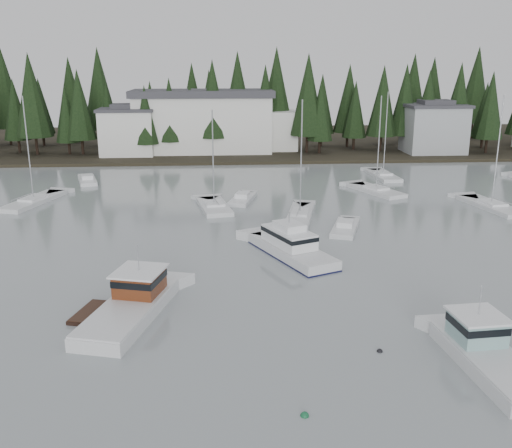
# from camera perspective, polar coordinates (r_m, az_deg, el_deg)

# --- Properties ---
(ground) EXTENTS (260.00, 260.00, 0.00)m
(ground) POSITION_cam_1_polar(r_m,az_deg,el_deg) (27.11, 2.51, -20.54)
(ground) COLOR gray
(ground) RESTS_ON ground
(far_shore_land) EXTENTS (240.00, 54.00, 1.00)m
(far_shore_land) POSITION_cam_1_polar(r_m,az_deg,el_deg) (119.78, -2.69, 8.13)
(far_shore_land) COLOR black
(far_shore_land) RESTS_ON ground
(conifer_treeline) EXTENTS (200.00, 22.00, 20.00)m
(conifer_treeline) POSITION_cam_1_polar(r_m,az_deg,el_deg) (108.89, -2.55, 7.36)
(conifer_treeline) COLOR black
(conifer_treeline) RESTS_ON ground
(house_west) EXTENTS (9.54, 7.42, 8.75)m
(house_west) POSITION_cam_1_polar(r_m,az_deg,el_deg) (102.47, -12.72, 9.08)
(house_west) COLOR silver
(house_west) RESTS_ON ground
(house_east_a) EXTENTS (10.60, 8.48, 9.25)m
(house_east_a) POSITION_cam_1_polar(r_m,az_deg,el_deg) (107.46, 17.36, 9.19)
(house_east_a) COLOR #999EA0
(house_east_a) RESTS_ON ground
(harbor_inn) EXTENTS (29.50, 11.50, 10.90)m
(harbor_inn) POSITION_cam_1_polar(r_m,az_deg,el_deg) (104.51, -4.18, 10.17)
(harbor_inn) COLOR silver
(harbor_inn) RESTS_ON ground
(lobster_boat_brown) EXTENTS (6.80, 10.66, 5.01)m
(lobster_boat_brown) POSITION_cam_1_polar(r_m,az_deg,el_deg) (38.82, -12.48, -8.09)
(lobster_boat_brown) COLOR silver
(lobster_boat_brown) RESTS_ON ground
(cabin_cruiser_center) EXTENTS (7.05, 10.71, 4.42)m
(cabin_cruiser_center) POSITION_cam_1_polar(r_m,az_deg,el_deg) (49.20, 3.50, -2.43)
(cabin_cruiser_center) COLOR silver
(cabin_cruiser_center) RESTS_ON ground
(lobster_boat_teal) EXTENTS (3.69, 8.85, 4.81)m
(lobster_boat_teal) POSITION_cam_1_polar(r_m,az_deg,el_deg) (34.46, 22.11, -12.16)
(lobster_boat_teal) COLOR silver
(lobster_boat_teal) RESTS_ON ground
(sailboat_0) EXTENTS (4.37, 8.70, 11.66)m
(sailboat_0) POSITION_cam_1_polar(r_m,az_deg,el_deg) (65.22, -4.21, 1.60)
(sailboat_0) COLOR silver
(sailboat_0) RESTS_ON ground
(sailboat_3) EXTENTS (4.66, 10.30, 12.99)m
(sailboat_3) POSITION_cam_1_polar(r_m,az_deg,el_deg) (61.45, 4.41, 0.72)
(sailboat_3) COLOR silver
(sailboat_3) RESTS_ON ground
(sailboat_5) EXTENTS (4.52, 10.01, 13.23)m
(sailboat_5) POSITION_cam_1_polar(r_m,az_deg,el_deg) (70.74, 22.46, 1.56)
(sailboat_5) COLOR silver
(sailboat_5) RESTS_ON ground
(sailboat_6) EXTENTS (6.09, 9.22, 12.68)m
(sailboat_6) POSITION_cam_1_polar(r_m,az_deg,el_deg) (74.91, 11.91, 3.18)
(sailboat_6) COLOR silver
(sailboat_6) RESTS_ON ground
(sailboat_7) EXTENTS (5.59, 10.74, 12.99)m
(sailboat_7) POSITION_cam_1_polar(r_m,az_deg,el_deg) (72.62, -21.32, 2.02)
(sailboat_7) COLOR silver
(sailboat_7) RESTS_ON ground
(sailboat_9) EXTENTS (3.27, 8.90, 12.70)m
(sailboat_9) POSITION_cam_1_polar(r_m,az_deg,el_deg) (85.16, 12.58, 4.64)
(sailboat_9) COLOR silver
(sailboat_9) RESTS_ON ground
(runabout_1) EXTENTS (4.24, 6.88, 1.42)m
(runabout_1) POSITION_cam_1_polar(r_m,az_deg,el_deg) (57.27, 8.90, -0.50)
(runabout_1) COLOR silver
(runabout_1) RESTS_ON ground
(runabout_3) EXTENTS (3.96, 7.01, 1.42)m
(runabout_3) POSITION_cam_1_polar(r_m,az_deg,el_deg) (82.98, -16.50, 4.13)
(runabout_3) COLOR silver
(runabout_3) RESTS_ON ground
(runabout_4) EXTENTS (3.86, 6.88, 1.42)m
(runabout_4) POSITION_cam_1_polar(r_m,az_deg,el_deg) (68.58, -1.35, 2.41)
(runabout_4) COLOR silver
(runabout_4) RESTS_ON ground
(mooring_buoy_green) EXTENTS (0.42, 0.42, 0.42)m
(mooring_buoy_green) POSITION_cam_1_polar(r_m,az_deg,el_deg) (28.48, 4.89, -18.58)
(mooring_buoy_green) COLOR #145933
(mooring_buoy_green) RESTS_ON ground
(mooring_buoy_dark) EXTENTS (0.36, 0.36, 0.36)m
(mooring_buoy_dark) POSITION_cam_1_polar(r_m,az_deg,el_deg) (34.44, 12.26, -12.37)
(mooring_buoy_dark) COLOR black
(mooring_buoy_dark) RESTS_ON ground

